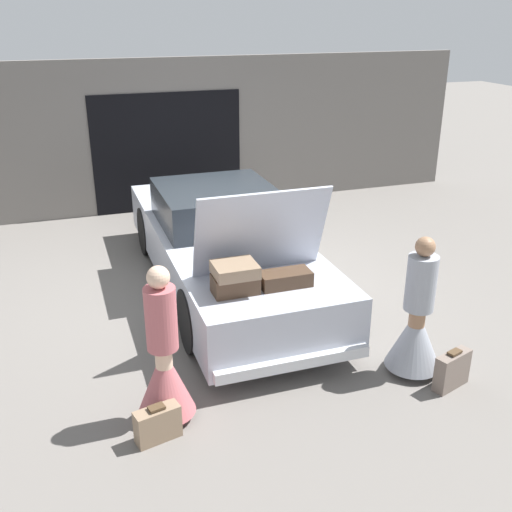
# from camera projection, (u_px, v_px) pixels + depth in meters

# --- Properties ---
(ground_plane) EXTENTS (40.00, 40.00, 0.00)m
(ground_plane) POSITION_uv_depth(u_px,v_px,m) (224.00, 286.00, 8.41)
(ground_plane) COLOR slate
(garage_wall_back) EXTENTS (12.00, 0.14, 2.80)m
(garage_wall_back) POSITION_uv_depth(u_px,v_px,m) (167.00, 136.00, 11.17)
(garage_wall_back) COLOR slate
(garage_wall_back) RESTS_ON ground_plane
(car) EXTENTS (1.80, 5.14, 1.85)m
(car) POSITION_uv_depth(u_px,v_px,m) (223.00, 245.00, 8.19)
(car) COLOR #B2B7C6
(car) RESTS_ON ground_plane
(person_left) EXTENTS (0.55, 0.55, 1.57)m
(person_left) POSITION_uv_depth(u_px,v_px,m) (164.00, 367.00, 5.50)
(person_left) COLOR beige
(person_left) RESTS_ON ground_plane
(person_right) EXTENTS (0.58, 0.58, 1.54)m
(person_right) POSITION_uv_depth(u_px,v_px,m) (416.00, 326.00, 6.23)
(person_right) COLOR #997051
(person_right) RESTS_ON ground_plane
(suitcase_beside_left_person) EXTENTS (0.44, 0.25, 0.35)m
(suitcase_beside_left_person) POSITION_uv_depth(u_px,v_px,m) (158.00, 424.00, 5.36)
(suitcase_beside_left_person) COLOR #8C7259
(suitcase_beside_left_person) RESTS_ON ground_plane
(suitcase_beside_right_person) EXTENTS (0.45, 0.27, 0.42)m
(suitcase_beside_right_person) POSITION_uv_depth(u_px,v_px,m) (452.00, 370.00, 6.09)
(suitcase_beside_right_person) COLOR #75665B
(suitcase_beside_right_person) RESTS_ON ground_plane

